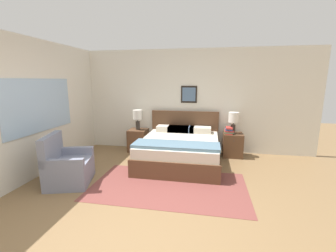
% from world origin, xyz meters
% --- Properties ---
extents(ground_plane, '(16.00, 16.00, 0.00)m').
position_xyz_m(ground_plane, '(0.00, 0.00, 0.00)').
color(ground_plane, olive).
extents(wall_back, '(7.01, 0.09, 2.60)m').
position_xyz_m(wall_back, '(0.00, 3.16, 1.30)').
color(wall_back, silver).
rests_on(wall_back, ground_plane).
extents(wall_left, '(0.08, 5.53, 2.60)m').
position_xyz_m(wall_left, '(-2.33, 1.55, 1.30)').
color(wall_left, silver).
rests_on(wall_left, ground_plane).
extents(area_rug_main, '(2.69, 1.53, 0.01)m').
position_xyz_m(area_rug_main, '(0.25, 0.96, 0.00)').
color(area_rug_main, brown).
rests_on(area_rug_main, ground_plane).
extents(bed, '(1.72, 1.92, 1.06)m').
position_xyz_m(bed, '(0.29, 2.15, 0.31)').
color(bed, brown).
rests_on(bed, ground_plane).
extents(armchair, '(0.88, 0.95, 0.90)m').
position_xyz_m(armchair, '(-1.56, 0.76, 0.30)').
color(armchair, gray).
rests_on(armchair, ground_plane).
extents(nightstand_near_window, '(0.46, 0.50, 0.57)m').
position_xyz_m(nightstand_near_window, '(-0.91, 2.84, 0.28)').
color(nightstand_near_window, brown).
rests_on(nightstand_near_window, ground_plane).
extents(nightstand_by_door, '(0.46, 0.50, 0.57)m').
position_xyz_m(nightstand_by_door, '(1.49, 2.84, 0.28)').
color(nightstand_by_door, brown).
rests_on(nightstand_by_door, ground_plane).
extents(table_lamp_near_window, '(0.24, 0.24, 0.51)m').
position_xyz_m(table_lamp_near_window, '(-0.91, 2.85, 0.92)').
color(table_lamp_near_window, '#2D2823').
rests_on(table_lamp_near_window, nightstand_near_window).
extents(table_lamp_by_door, '(0.24, 0.24, 0.51)m').
position_xyz_m(table_lamp_by_door, '(1.48, 2.85, 0.92)').
color(table_lamp_by_door, '#2D2823').
rests_on(table_lamp_by_door, nightstand_by_door).
extents(book_thick_bottom, '(0.16, 0.28, 0.03)m').
position_xyz_m(book_thick_bottom, '(1.39, 2.79, 0.58)').
color(book_thick_bottom, '#B7332D').
rests_on(book_thick_bottom, nightstand_by_door).
extents(book_hardcover_middle, '(0.23, 0.27, 0.03)m').
position_xyz_m(book_hardcover_middle, '(1.39, 2.79, 0.61)').
color(book_hardcover_middle, '#4C7551').
rests_on(book_hardcover_middle, book_thick_bottom).
extents(book_novel_upper, '(0.22, 0.25, 0.03)m').
position_xyz_m(book_novel_upper, '(1.39, 2.79, 0.64)').
color(book_novel_upper, '#B7332D').
rests_on(book_novel_upper, book_hardcover_middle).
extents(book_slim_near_top, '(0.19, 0.23, 0.04)m').
position_xyz_m(book_slim_near_top, '(1.39, 2.79, 0.67)').
color(book_slim_near_top, '#335693').
rests_on(book_slim_near_top, book_novel_upper).
extents(book_paperback_top, '(0.15, 0.27, 0.03)m').
position_xyz_m(book_paperback_top, '(1.39, 2.79, 0.71)').
color(book_paperback_top, '#B7332D').
rests_on(book_paperback_top, book_slim_near_top).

